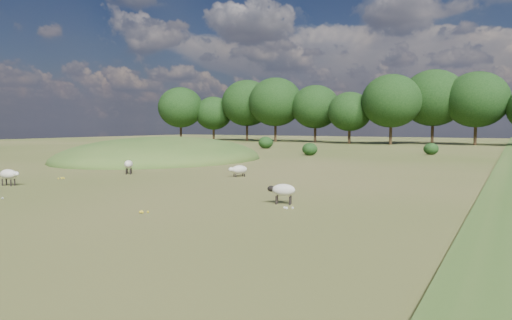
{
  "coord_description": "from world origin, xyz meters",
  "views": [
    {
      "loc": [
        14.85,
        -18.45,
        2.97
      ],
      "look_at": [
        2.0,
        4.0,
        1.0
      ],
      "focal_mm": 32.0,
      "sensor_mm": 36.0,
      "label": 1
    }
  ],
  "objects_px": {
    "sheep_3": "(129,164)",
    "sheep_2": "(283,190)",
    "sheep_0": "(9,174)",
    "sheep_1": "(239,170)"
  },
  "relations": [
    {
      "from": "sheep_3",
      "to": "sheep_2",
      "type": "bearing_deg",
      "value": -150.0
    },
    {
      "from": "sheep_2",
      "to": "sheep_0",
      "type": "bearing_deg",
      "value": -7.5
    },
    {
      "from": "sheep_0",
      "to": "sheep_3",
      "type": "relative_size",
      "value": 1.03
    },
    {
      "from": "sheep_0",
      "to": "sheep_2",
      "type": "distance_m",
      "value": 14.18
    },
    {
      "from": "sheep_2",
      "to": "sheep_3",
      "type": "bearing_deg",
      "value": -36.4
    },
    {
      "from": "sheep_1",
      "to": "sheep_2",
      "type": "bearing_deg",
      "value": 76.07
    },
    {
      "from": "sheep_2",
      "to": "sheep_3",
      "type": "height_order",
      "value": "sheep_3"
    },
    {
      "from": "sheep_2",
      "to": "sheep_3",
      "type": "relative_size",
      "value": 0.98
    },
    {
      "from": "sheep_1",
      "to": "sheep_0",
      "type": "bearing_deg",
      "value": -6.69
    },
    {
      "from": "sheep_0",
      "to": "sheep_2",
      "type": "height_order",
      "value": "sheep_0"
    }
  ]
}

